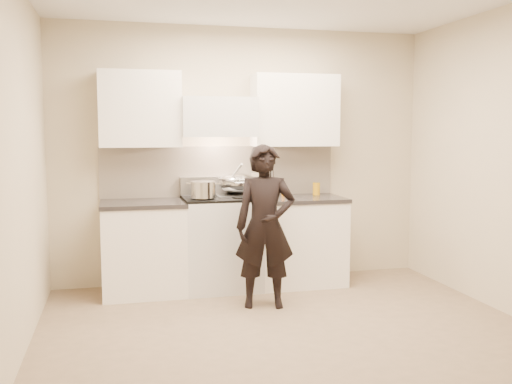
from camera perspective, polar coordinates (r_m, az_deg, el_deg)
ground_plane at (r=4.72m, az=3.43°, el=-13.84°), size 4.00×4.00×0.00m
room_shell at (r=4.78m, az=1.57°, el=5.97°), size 4.04×3.54×2.70m
stove at (r=5.86m, az=-3.51°, el=-5.06°), size 0.76×0.65×0.96m
counter_right at (r=6.06m, az=4.26°, el=-4.82°), size 0.92×0.67×0.92m
counter_left at (r=5.78m, az=-11.17°, el=-5.46°), size 0.82×0.67×0.92m
wok at (r=5.93m, az=-1.84°, el=0.91°), size 0.42×0.52×0.34m
stock_pot at (r=5.60m, az=-5.29°, el=0.25°), size 0.33×0.31×0.16m
utensil_crock at (r=6.10m, az=1.46°, el=0.46°), size 0.11×0.11×0.29m
spice_jar at (r=6.07m, az=2.73°, el=0.02°), size 0.04×0.04×0.09m
oil_glass at (r=6.21m, az=6.05°, el=0.33°), size 0.08×0.08×0.14m
person at (r=5.20m, az=0.92°, el=-3.46°), size 0.61×0.46×1.49m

